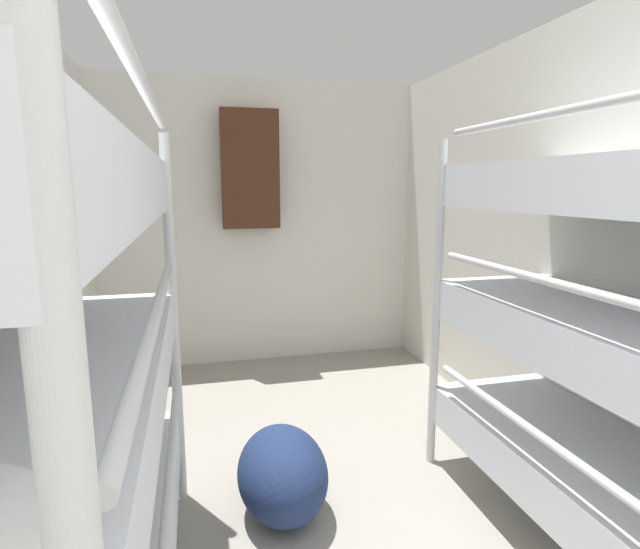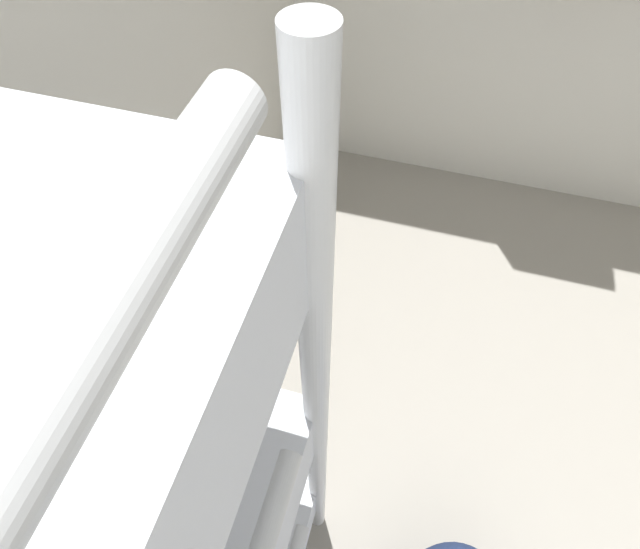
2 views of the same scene
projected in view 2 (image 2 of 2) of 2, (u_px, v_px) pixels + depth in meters
The scene contains 0 objects.
Camera 2 is at (-0.55, 2.11, 1.83)m, focal length 28.00 mm.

